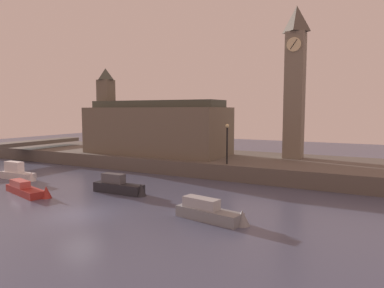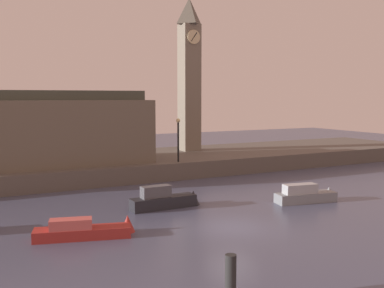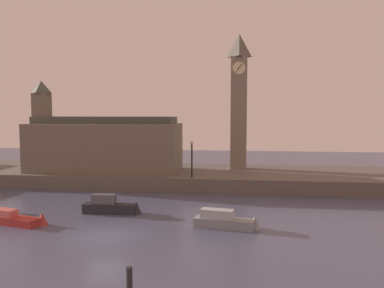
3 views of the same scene
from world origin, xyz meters
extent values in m
plane|color=#474C66|center=(0.00, 0.00, 0.00)|extent=(120.00, 120.00, 0.00)
cube|color=#5B544C|center=(0.00, 20.00, 0.75)|extent=(70.00, 12.00, 1.50)
cube|color=slate|center=(8.53, 21.97, 8.03)|extent=(1.87, 1.87, 13.07)
cylinder|color=beige|center=(8.53, 20.97, 13.19)|extent=(1.42, 0.12, 1.42)
cube|color=black|center=(8.53, 20.90, 13.19)|extent=(0.70, 0.04, 0.97)
pyramid|color=#554E43|center=(8.53, 21.97, 15.91)|extent=(2.06, 2.06, 2.68)
cube|color=#6B6051|center=(-6.57, 18.57, 4.19)|extent=(16.83, 6.76, 5.38)
cube|color=#6B6051|center=(-14.15, 18.57, 5.94)|extent=(1.67, 1.67, 8.87)
pyramid|color=#474C42|center=(-14.15, 18.57, 11.09)|extent=(1.84, 1.84, 1.44)
cube|color=#42473D|center=(-6.57, 18.57, 7.28)|extent=(15.99, 4.06, 0.80)
cylinder|color=black|center=(3.87, 14.93, 3.22)|extent=(0.16, 0.16, 3.44)
sphere|color=#F2E099|center=(3.87, 14.93, 5.12)|extent=(0.36, 0.36, 0.36)
cube|color=maroon|center=(-7.79, 1.89, 0.28)|extent=(4.96, 2.40, 0.56)
cube|color=#CC5651|center=(-8.37, 1.89, 0.82)|extent=(2.23, 1.34, 0.52)
cone|color=maroon|center=(-5.38, 1.89, 0.31)|extent=(1.30, 1.30, 1.21)
cube|color=silver|center=(-13.81, 5.59, 0.34)|extent=(3.93, 1.05, 0.68)
cube|color=white|center=(-14.28, 5.59, 1.18)|extent=(2.00, 0.74, 0.99)
cone|color=silver|center=(-11.84, 5.59, 0.38)|extent=(0.95, 0.95, 0.98)
cube|color=gray|center=(7.69, 2.81, 0.34)|extent=(4.37, 1.92, 0.67)
cube|color=#A8ADB2|center=(7.19, 2.81, 0.99)|extent=(2.41, 1.23, 0.64)
cone|color=gray|center=(9.81, 2.81, 0.37)|extent=(1.26, 1.26, 1.06)
cube|color=#232328|center=(-1.61, 5.72, 0.39)|extent=(4.37, 1.17, 0.77)
cube|color=#515156|center=(-2.13, 5.72, 1.15)|extent=(1.92, 0.79, 0.75)
cone|color=#232328|center=(0.56, 5.72, 0.42)|extent=(0.99, 0.99, 1.09)
camera|label=1|loc=(16.50, -15.88, 6.59)|focal=32.95mm
camera|label=2|loc=(-13.18, -20.74, 7.20)|focal=42.64mm
camera|label=3|loc=(8.75, -23.83, 8.01)|focal=36.13mm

